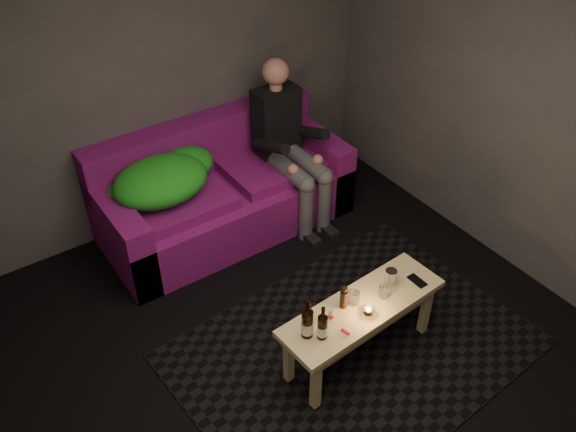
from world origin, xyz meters
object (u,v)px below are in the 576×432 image
at_px(coffee_table, 362,314).
at_px(steel_cup, 391,277).
at_px(beer_bottle_b, 322,326).
at_px(sofa, 222,192).
at_px(person, 288,141).
at_px(beer_bottle_a, 307,323).

xyz_separation_m(coffee_table, steel_cup, (0.29, 0.06, 0.14)).
relative_size(beer_bottle_b, steel_cup, 2.35).
height_order(sofa, person, person).
height_order(person, steel_cup, person).
xyz_separation_m(beer_bottle_b, steel_cup, (0.67, 0.12, -0.04)).
bearing_deg(person, coffee_table, -108.34).
xyz_separation_m(sofa, beer_bottle_a, (-0.43, -1.83, 0.27)).
distance_m(coffee_table, beer_bottle_a, 0.49).
relative_size(coffee_table, beer_bottle_a, 4.04).
relative_size(sofa, steel_cup, 19.19).
bearing_deg(beer_bottle_a, steel_cup, 4.16).
bearing_deg(sofa, coffee_table, -89.28).
bearing_deg(beer_bottle_a, sofa, 76.81).
relative_size(person, beer_bottle_b, 5.44).
bearing_deg(coffee_table, steel_cup, 11.27).
xyz_separation_m(person, steel_cup, (-0.26, -1.60, -0.18)).
height_order(beer_bottle_a, beer_bottle_b, beer_bottle_a).
bearing_deg(sofa, beer_bottle_b, -100.80).
relative_size(sofa, beer_bottle_a, 6.98).
bearing_deg(steel_cup, beer_bottle_a, -175.84).
bearing_deg(beer_bottle_b, coffee_table, 9.04).
distance_m(person, steel_cup, 1.63).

